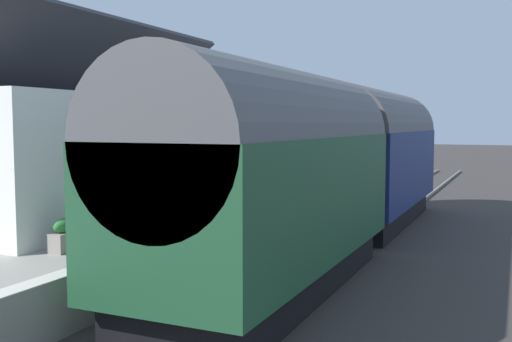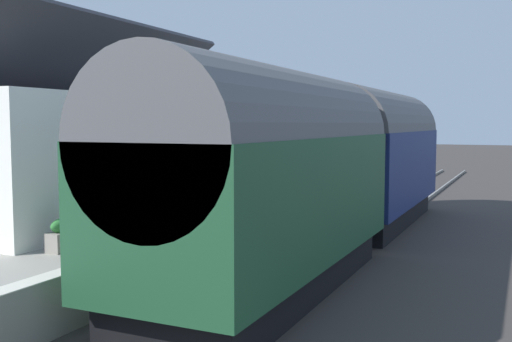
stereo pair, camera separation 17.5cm
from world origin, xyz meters
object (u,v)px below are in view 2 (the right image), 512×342
object	(u,v)px
lamp_post_platform	(269,124)
station_sign_board	(279,159)
bench_by_lamp	(304,168)
planter_corner_building	(65,235)
bench_mid_platform	(270,174)
bench_near_building	(322,165)
train	(336,164)
planter_edge_near	(334,171)
station_building	(59,153)

from	to	relation	value
lamp_post_platform	station_sign_board	xyz separation A→B (m)	(1.72, 0.41, -1.11)
bench_by_lamp	planter_corner_building	size ratio (longest dim) A/B	2.01
bench_mid_platform	planter_corner_building	xyz separation A→B (m)	(-11.46, -0.91, -0.18)
planter_corner_building	station_sign_board	bearing A→B (deg)	-2.10
bench_by_lamp	bench_near_building	world-z (taller)	same
train	station_sign_board	bearing A→B (deg)	43.30
planter_edge_near	station_sign_board	distance (m)	6.41
bench_near_building	station_sign_board	size ratio (longest dim) A/B	0.89
bench_by_lamp	planter_edge_near	size ratio (longest dim) A/B	1.41
bench_near_building	planter_corner_building	bearing A→B (deg)	-177.64
bench_by_lamp	bench_mid_platform	distance (m)	3.43
planter_corner_building	lamp_post_platform	size ratio (longest dim) A/B	0.22
train	station_sign_board	xyz separation A→B (m)	(3.01, 2.83, -0.10)
station_building	planter_edge_near	bearing A→B (deg)	-12.51
bench_by_lamp	bench_mid_platform	xyz separation A→B (m)	(-3.42, 0.07, 0.00)
station_building	bench_by_lamp	distance (m)	12.39
station_building	lamp_post_platform	distance (m)	6.04
train	station_building	world-z (taller)	station_building
station_building	bench_near_building	bearing A→B (deg)	-7.88
station_building	planter_corner_building	xyz separation A→B (m)	(-2.68, -2.64, -1.32)
bench_near_building	station_sign_board	bearing A→B (deg)	-172.09
bench_near_building	station_sign_board	distance (m)	7.55
bench_near_building	planter_edge_near	size ratio (longest dim) A/B	1.40
planter_corner_building	station_sign_board	distance (m)	9.40
planter_edge_near	bench_by_lamp	bearing A→B (deg)	126.85
bench_by_lamp	planter_corner_building	distance (m)	14.91
planter_corner_building	station_sign_board	xyz separation A→B (m)	(9.35, -0.34, 0.89)
station_building	planter_edge_near	size ratio (longest dim) A/B	7.34
bench_mid_platform	bench_near_building	bearing A→B (deg)	-2.37
bench_near_building	planter_edge_near	world-z (taller)	bench_near_building
bench_near_building	lamp_post_platform	distance (m)	9.45
station_sign_board	bench_by_lamp	bearing A→B (deg)	12.07
train	bench_near_building	world-z (taller)	train
bench_mid_platform	station_sign_board	size ratio (longest dim) A/B	0.90
station_building	station_sign_board	world-z (taller)	station_building
station_building	bench_by_lamp	bearing A→B (deg)	-8.41
train	bench_near_building	xyz separation A→B (m)	(10.45, 3.87, -0.82)
bench_by_lamp	planter_corner_building	bearing A→B (deg)	-176.77
bench_mid_platform	planter_corner_building	distance (m)	11.50
train	planter_corner_building	distance (m)	7.16
train	bench_by_lamp	distance (m)	9.47
bench_mid_platform	station_sign_board	world-z (taller)	station_sign_board
bench_by_lamp	station_sign_board	distance (m)	5.70
station_building	bench_mid_platform	size ratio (longest dim) A/B	5.17
bench_mid_platform	train	bearing A→B (deg)	-141.36
station_building	planter_corner_building	world-z (taller)	station_building
lamp_post_platform	bench_by_lamp	bearing A→B (deg)	12.39
bench_by_lamp	planter_edge_near	xyz separation A→B (m)	(0.81, -1.08, -0.17)
planter_corner_building	bench_mid_platform	bearing A→B (deg)	4.55
bench_mid_platform	planter_corner_building	world-z (taller)	bench_mid_platform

